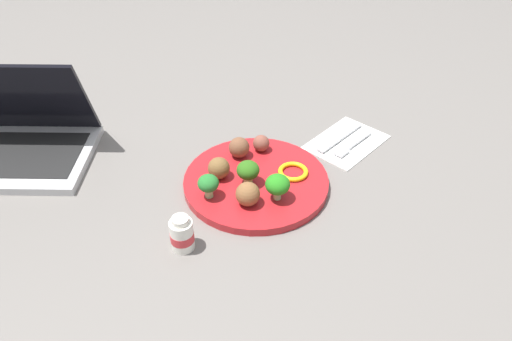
# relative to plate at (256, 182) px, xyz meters

# --- Properties ---
(ground_plane) EXTENTS (4.00, 4.00, 0.00)m
(ground_plane) POSITION_rel_plate_xyz_m (0.00, 0.00, -0.01)
(ground_plane) COLOR slate
(plate) EXTENTS (0.28, 0.28, 0.02)m
(plate) POSITION_rel_plate_xyz_m (0.00, 0.00, 0.00)
(plate) COLOR red
(plate) RESTS_ON ground_plane
(broccoli_floret_back_left) EXTENTS (0.05, 0.05, 0.05)m
(broccoli_floret_back_left) POSITION_rel_plate_xyz_m (0.01, 0.07, 0.04)
(broccoli_floret_back_left) COLOR #A8C880
(broccoli_floret_back_left) RESTS_ON plate
(broccoli_floret_front_right) EXTENTS (0.04, 0.04, 0.05)m
(broccoli_floret_front_right) POSITION_rel_plate_xyz_m (0.10, -0.02, 0.04)
(broccoli_floret_front_right) COLOR #98CD82
(broccoli_floret_front_right) RESTS_ON plate
(broccoli_floret_center) EXTENTS (0.04, 0.04, 0.05)m
(broccoli_floret_center) POSITION_rel_plate_xyz_m (0.02, 0.00, 0.04)
(broccoli_floret_center) COLOR #9FC76C
(broccoli_floret_center) RESTS_ON plate
(meatball_back_right) EXTENTS (0.04, 0.04, 0.04)m
(meatball_back_right) POSITION_rel_plate_xyz_m (0.05, -0.05, 0.03)
(meatball_back_right) COLOR brown
(meatball_back_right) RESTS_ON plate
(meatball_center) EXTENTS (0.04, 0.04, 0.04)m
(meatball_center) POSITION_rel_plate_xyz_m (-0.02, -0.08, 0.03)
(meatball_center) COLOR brown
(meatball_center) RESTS_ON plate
(meatball_front_right) EXTENTS (0.04, 0.04, 0.04)m
(meatball_front_right) POSITION_rel_plate_xyz_m (0.06, 0.04, 0.03)
(meatball_front_right) COLOR brown
(meatball_front_right) RESTS_ON plate
(meatball_near_rim) EXTENTS (0.03, 0.03, 0.03)m
(meatball_near_rim) POSITION_rel_plate_xyz_m (-0.07, -0.07, 0.03)
(meatball_near_rim) COLOR brown
(meatball_near_rim) RESTS_ON plate
(pepper_ring_near_rim) EXTENTS (0.07, 0.07, 0.01)m
(pepper_ring_near_rim) POSITION_rel_plate_xyz_m (-0.07, 0.03, 0.01)
(pepper_ring_near_rim) COLOR yellow
(pepper_ring_near_rim) RESTS_ON plate
(napkin) EXTENTS (0.18, 0.14, 0.01)m
(napkin) POSITION_rel_plate_xyz_m (-0.24, 0.02, -0.01)
(napkin) COLOR white
(napkin) RESTS_ON ground_plane
(fork) EXTENTS (0.12, 0.03, 0.01)m
(fork) POSITION_rel_plate_xyz_m (-0.24, 0.04, -0.00)
(fork) COLOR silver
(fork) RESTS_ON napkin
(knife) EXTENTS (0.15, 0.03, 0.01)m
(knife) POSITION_rel_plate_xyz_m (-0.23, 0.00, -0.00)
(knife) COLOR silver
(knife) RESTS_ON napkin
(yogurt_bottle) EXTENTS (0.04, 0.04, 0.07)m
(yogurt_bottle) POSITION_rel_plate_xyz_m (0.20, 0.04, 0.02)
(yogurt_bottle) COLOR white
(yogurt_bottle) RESTS_ON ground_plane
(laptop) EXTENTS (0.39, 0.38, 0.20)m
(laptop) POSITION_rel_plate_xyz_m (0.32, -0.40, 0.03)
(laptop) COLOR #BABABA
(laptop) RESTS_ON ground_plane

